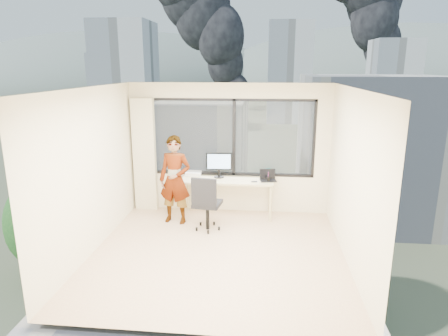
# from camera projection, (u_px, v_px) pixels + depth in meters

# --- Properties ---
(floor) EXTENTS (4.00, 4.00, 0.01)m
(floor) POSITION_uv_depth(u_px,v_px,m) (218.00, 253.00, 6.30)
(floor) COLOR #D3B989
(floor) RESTS_ON ground
(ceiling) EXTENTS (4.00, 4.00, 0.01)m
(ceiling) POSITION_uv_depth(u_px,v_px,m) (217.00, 88.00, 5.65)
(ceiling) COLOR white
(ceiling) RESTS_ON ground
(wall_front) EXTENTS (4.00, 0.01, 2.60)m
(wall_front) POSITION_uv_depth(u_px,v_px,m) (195.00, 226.00, 4.05)
(wall_front) COLOR beige
(wall_front) RESTS_ON ground
(wall_left) EXTENTS (0.01, 4.00, 2.60)m
(wall_left) POSITION_uv_depth(u_px,v_px,m) (91.00, 171.00, 6.17)
(wall_left) COLOR beige
(wall_left) RESTS_ON ground
(wall_right) EXTENTS (0.01, 4.00, 2.60)m
(wall_right) POSITION_uv_depth(u_px,v_px,m) (352.00, 179.00, 5.78)
(wall_right) COLOR beige
(wall_right) RESTS_ON ground
(window_wall) EXTENTS (3.30, 0.16, 1.55)m
(window_wall) POSITION_uv_depth(u_px,v_px,m) (232.00, 137.00, 7.84)
(window_wall) COLOR black
(window_wall) RESTS_ON ground
(curtain) EXTENTS (0.45, 0.14, 2.30)m
(curtain) POSITION_uv_depth(u_px,v_px,m) (145.00, 155.00, 7.99)
(curtain) COLOR beige
(curtain) RESTS_ON floor
(desk) EXTENTS (1.80, 0.60, 0.75)m
(desk) POSITION_uv_depth(u_px,v_px,m) (227.00, 197.00, 7.81)
(desk) COLOR #C7BA86
(desk) RESTS_ON floor
(chair) EXTENTS (0.60, 0.60, 1.05)m
(chair) POSITION_uv_depth(u_px,v_px,m) (207.00, 202.00, 7.09)
(chair) COLOR black
(chair) RESTS_ON floor
(person) EXTENTS (0.67, 0.49, 1.68)m
(person) POSITION_uv_depth(u_px,v_px,m) (175.00, 180.00, 7.36)
(person) COLOR #2D2D33
(person) RESTS_ON floor
(monitor) EXTENTS (0.52, 0.15, 0.51)m
(monitor) POSITION_uv_depth(u_px,v_px,m) (219.00, 165.00, 7.79)
(monitor) COLOR black
(monitor) RESTS_ON desk
(game_console) EXTENTS (0.31, 0.26, 0.07)m
(game_console) POSITION_uv_depth(u_px,v_px,m) (194.00, 173.00, 8.00)
(game_console) COLOR white
(game_console) RESTS_ON desk
(laptop) EXTENTS (0.36, 0.37, 0.20)m
(laptop) POSITION_uv_depth(u_px,v_px,m) (268.00, 176.00, 7.58)
(laptop) COLOR black
(laptop) RESTS_ON desk
(cellphone) EXTENTS (0.12, 0.07, 0.01)m
(cellphone) POSITION_uv_depth(u_px,v_px,m) (254.00, 182.00, 7.54)
(cellphone) COLOR black
(cellphone) RESTS_ON desk
(pen_cup) EXTENTS (0.08, 0.08, 0.09)m
(pen_cup) POSITION_uv_depth(u_px,v_px,m) (268.00, 179.00, 7.57)
(pen_cup) COLOR black
(pen_cup) RESTS_ON desk
(handbag) EXTENTS (0.29, 0.21, 0.20)m
(handbag) POSITION_uv_depth(u_px,v_px,m) (268.00, 173.00, 7.79)
(handbag) COLOR #0D4F4F
(handbag) RESTS_ON desk
(exterior_ground) EXTENTS (400.00, 400.00, 0.04)m
(exterior_ground) POSITION_uv_depth(u_px,v_px,m) (262.00, 121.00, 125.38)
(exterior_ground) COLOR #515B3D
(exterior_ground) RESTS_ON ground
(near_bldg_a) EXTENTS (16.00, 12.00, 14.00)m
(near_bldg_a) POSITION_uv_depth(u_px,v_px,m) (162.00, 172.00, 37.83)
(near_bldg_a) COLOR beige
(near_bldg_a) RESTS_ON exterior_ground
(near_bldg_b) EXTENTS (14.00, 13.00, 16.00)m
(near_bldg_b) POSITION_uv_depth(u_px,v_px,m) (366.00, 150.00, 43.22)
(near_bldg_b) COLOR white
(near_bldg_b) RESTS_ON exterior_ground
(far_tower_a) EXTENTS (14.00, 14.00, 28.00)m
(far_tower_a) POSITION_uv_depth(u_px,v_px,m) (126.00, 78.00, 101.23)
(far_tower_a) COLOR silver
(far_tower_a) RESTS_ON exterior_ground
(far_tower_b) EXTENTS (13.00, 13.00, 30.00)m
(far_tower_b) POSITION_uv_depth(u_px,v_px,m) (289.00, 73.00, 120.83)
(far_tower_b) COLOR silver
(far_tower_b) RESTS_ON exterior_ground
(far_tower_c) EXTENTS (15.00, 15.00, 26.00)m
(far_tower_c) POSITION_uv_depth(u_px,v_px,m) (392.00, 78.00, 136.95)
(far_tower_c) COLOR silver
(far_tower_c) RESTS_ON exterior_ground
(far_tower_d) EXTENTS (16.00, 14.00, 22.00)m
(far_tower_d) POSITION_uv_depth(u_px,v_px,m) (113.00, 82.00, 157.40)
(far_tower_d) COLOR silver
(far_tower_d) RESTS_ON exterior_ground
(hill_a) EXTENTS (288.00, 216.00, 90.00)m
(hill_a) POSITION_uv_depth(u_px,v_px,m) (121.00, 87.00, 329.77)
(hill_a) COLOR slate
(hill_a) RESTS_ON exterior_ground
(hill_b) EXTENTS (300.00, 220.00, 96.00)m
(hill_b) POSITION_uv_depth(u_px,v_px,m) (391.00, 89.00, 308.15)
(hill_b) COLOR slate
(hill_b) RESTS_ON exterior_ground
(tree_a) EXTENTS (7.00, 7.00, 8.00)m
(tree_a) POSITION_uv_depth(u_px,v_px,m) (53.00, 232.00, 31.57)
(tree_a) COLOR #1B531E
(tree_a) RESTS_ON exterior_ground
(tree_b) EXTENTS (7.60, 7.60, 9.00)m
(tree_b) POSITION_uv_depth(u_px,v_px,m) (311.00, 262.00, 25.63)
(tree_b) COLOR #1B531E
(tree_b) RESTS_ON exterior_ground
(smoke_plume_b) EXTENTS (30.00, 18.00, 70.00)m
(smoke_plume_b) POSITION_uv_depth(u_px,v_px,m) (402.00, 5.00, 157.83)
(smoke_plume_b) COLOR black
(smoke_plume_b) RESTS_ON exterior_ground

